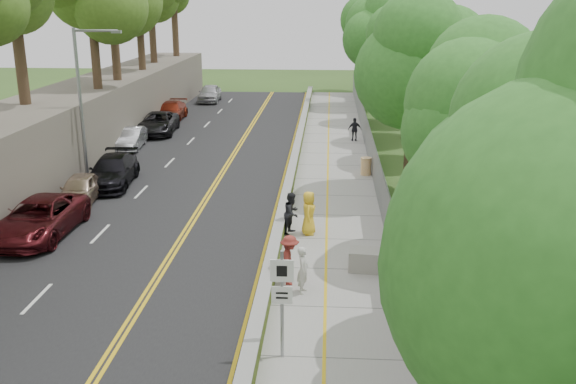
{
  "coord_description": "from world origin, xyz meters",
  "views": [
    {
      "loc": [
        2.2,
        -18.43,
        9.45
      ],
      "look_at": [
        0.5,
        8.0,
        1.4
      ],
      "focal_mm": 40.0,
      "sensor_mm": 36.0,
      "label": 1
    }
  ],
  "objects_px": {
    "car_2": "(39,218)",
    "painter_0": "(309,213)",
    "concrete_block": "(365,260)",
    "signpost": "(282,293)",
    "person_far": "(355,129)",
    "construction_barrel": "(366,166)",
    "streetlight": "(84,95)"
  },
  "relations": [
    {
      "from": "concrete_block",
      "to": "car_2",
      "type": "relative_size",
      "value": 0.21
    },
    {
      "from": "streetlight",
      "to": "painter_0",
      "type": "bearing_deg",
      "value": -32.1
    },
    {
      "from": "painter_0",
      "to": "person_far",
      "type": "height_order",
      "value": "painter_0"
    },
    {
      "from": "car_2",
      "to": "person_far",
      "type": "distance_m",
      "value": 23.43
    },
    {
      "from": "car_2",
      "to": "painter_0",
      "type": "bearing_deg",
      "value": 5.04
    },
    {
      "from": "streetlight",
      "to": "painter_0",
      "type": "distance_m",
      "value": 14.53
    },
    {
      "from": "car_2",
      "to": "person_far",
      "type": "bearing_deg",
      "value": 54.97
    },
    {
      "from": "streetlight",
      "to": "painter_0",
      "type": "height_order",
      "value": "streetlight"
    },
    {
      "from": "signpost",
      "to": "construction_barrel",
      "type": "bearing_deg",
      "value": 80.3
    },
    {
      "from": "construction_barrel",
      "to": "concrete_block",
      "type": "bearing_deg",
      "value": -93.09
    },
    {
      "from": "concrete_block",
      "to": "car_2",
      "type": "height_order",
      "value": "car_2"
    },
    {
      "from": "construction_barrel",
      "to": "streetlight",
      "type": "bearing_deg",
      "value": -172.28
    },
    {
      "from": "signpost",
      "to": "painter_0",
      "type": "relative_size",
      "value": 1.69
    },
    {
      "from": "streetlight",
      "to": "signpost",
      "type": "bearing_deg",
      "value": -55.92
    },
    {
      "from": "signpost",
      "to": "construction_barrel",
      "type": "xyz_separation_m",
      "value": [
        3.25,
        19.02,
        -1.43
      ]
    },
    {
      "from": "streetlight",
      "to": "painter_0",
      "type": "relative_size",
      "value": 4.37
    },
    {
      "from": "car_2",
      "to": "painter_0",
      "type": "distance_m",
      "value": 11.03
    },
    {
      "from": "concrete_block",
      "to": "streetlight",
      "type": "bearing_deg",
      "value": 141.96
    },
    {
      "from": "streetlight",
      "to": "construction_barrel",
      "type": "distance_m",
      "value": 15.45
    },
    {
      "from": "construction_barrel",
      "to": "concrete_block",
      "type": "relative_size",
      "value": 0.86
    },
    {
      "from": "painter_0",
      "to": "signpost",
      "type": "bearing_deg",
      "value": -178.27
    },
    {
      "from": "car_2",
      "to": "streetlight",
      "type": "bearing_deg",
      "value": 96.46
    },
    {
      "from": "signpost",
      "to": "person_far",
      "type": "relative_size",
      "value": 1.95
    },
    {
      "from": "concrete_block",
      "to": "signpost",
      "type": "bearing_deg",
      "value": -112.97
    },
    {
      "from": "concrete_block",
      "to": "person_far",
      "type": "relative_size",
      "value": 0.71
    },
    {
      "from": "car_2",
      "to": "painter_0",
      "type": "xyz_separation_m",
      "value": [
        10.99,
        0.93,
        0.16
      ]
    },
    {
      "from": "streetlight",
      "to": "signpost",
      "type": "height_order",
      "value": "streetlight"
    },
    {
      "from": "signpost",
      "to": "painter_0",
      "type": "xyz_separation_m",
      "value": [
        0.4,
        9.54,
        -1.0
      ]
    },
    {
      "from": "construction_barrel",
      "to": "person_far",
      "type": "xyz_separation_m",
      "value": [
        -0.32,
        8.73,
        0.31
      ]
    },
    {
      "from": "car_2",
      "to": "person_far",
      "type": "relative_size",
      "value": 3.47
    },
    {
      "from": "construction_barrel",
      "to": "person_far",
      "type": "height_order",
      "value": "person_far"
    },
    {
      "from": "signpost",
      "to": "painter_0",
      "type": "distance_m",
      "value": 9.6
    }
  ]
}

